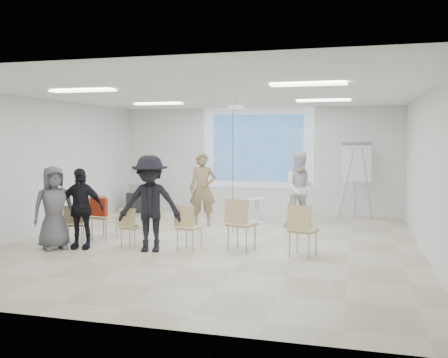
% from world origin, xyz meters
% --- Properties ---
extents(floor, '(8.00, 9.00, 0.10)m').
position_xyz_m(floor, '(0.00, 0.00, -0.05)').
color(floor, beige).
rests_on(floor, ground).
extents(ceiling, '(8.00, 9.00, 0.10)m').
position_xyz_m(ceiling, '(0.00, 0.00, 3.05)').
color(ceiling, white).
rests_on(ceiling, wall_back).
extents(wall_back, '(8.00, 0.10, 3.00)m').
position_xyz_m(wall_back, '(0.00, 4.55, 1.50)').
color(wall_back, silver).
rests_on(wall_back, floor).
extents(wall_left, '(0.10, 9.00, 3.00)m').
position_xyz_m(wall_left, '(-4.05, 0.00, 1.50)').
color(wall_left, silver).
rests_on(wall_left, floor).
extents(wall_right, '(0.10, 9.00, 3.00)m').
position_xyz_m(wall_right, '(4.05, 0.00, 1.50)').
color(wall_right, silver).
rests_on(wall_right, floor).
extents(projection_halo, '(3.20, 0.01, 2.30)m').
position_xyz_m(projection_halo, '(0.00, 4.49, 1.85)').
color(projection_halo, silver).
rests_on(projection_halo, wall_back).
extents(projection_image, '(2.60, 0.01, 1.90)m').
position_xyz_m(projection_image, '(0.00, 4.47, 1.85)').
color(projection_image, '#3066A4').
rests_on(projection_image, wall_back).
extents(pedestal_table, '(0.59, 0.59, 0.66)m').
position_xyz_m(pedestal_table, '(0.36, 2.60, 0.37)').
color(pedestal_table, white).
rests_on(pedestal_table, floor).
extents(player_left, '(0.83, 0.65, 2.03)m').
position_xyz_m(player_left, '(-0.85, 1.95, 1.01)').
color(player_left, '#927E59').
rests_on(player_left, floor).
extents(player_right, '(1.14, 1.01, 2.02)m').
position_xyz_m(player_right, '(1.48, 2.49, 1.01)').
color(player_right, white).
rests_on(player_right, floor).
extents(controller_left, '(0.07, 0.13, 0.04)m').
position_xyz_m(controller_left, '(-0.67, 2.20, 1.34)').
color(controller_left, white).
rests_on(controller_left, player_left).
extents(controller_right, '(0.08, 0.14, 0.04)m').
position_xyz_m(controller_right, '(1.30, 2.74, 1.36)').
color(controller_right, white).
rests_on(controller_right, player_right).
extents(chair_far_left, '(0.50, 0.52, 0.80)m').
position_xyz_m(chair_far_left, '(-2.67, -0.80, 0.47)').
color(chair_far_left, tan).
rests_on(chair_far_left, floor).
extents(chair_left_mid, '(0.53, 0.55, 0.95)m').
position_xyz_m(chair_left_mid, '(-2.35, -0.27, 0.56)').
color(chair_left_mid, tan).
rests_on(chair_left_mid, floor).
extents(chair_left_inner, '(0.41, 0.44, 0.80)m').
position_xyz_m(chair_left_inner, '(-1.44, -0.82, 0.47)').
color(chair_left_inner, tan).
rests_on(chair_left_inner, floor).
extents(chair_center, '(0.49, 0.51, 0.88)m').
position_xyz_m(chair_center, '(-0.29, -0.77, 0.52)').
color(chair_center, tan).
rests_on(chair_center, floor).
extents(chair_right_inner, '(0.57, 0.60, 1.00)m').
position_xyz_m(chair_right_inner, '(0.67, -0.54, 0.59)').
color(chair_right_inner, tan).
rests_on(chair_right_inner, floor).
extents(chair_right_far, '(0.56, 0.58, 0.95)m').
position_xyz_m(chair_right_far, '(1.84, -0.74, 0.56)').
color(chair_right_far, tan).
rests_on(chair_right_far, floor).
extents(red_jacket, '(0.40, 0.16, 0.37)m').
position_xyz_m(red_jacket, '(-2.33, -0.41, 0.72)').
color(red_jacket, '#A32814').
rests_on(red_jacket, chair_left_mid).
extents(laptop, '(0.31, 0.24, 0.02)m').
position_xyz_m(laptop, '(-1.43, -0.73, 0.43)').
color(laptop, black).
rests_on(laptop, chair_left_inner).
extents(audience_left, '(1.13, 0.80, 1.79)m').
position_xyz_m(audience_left, '(-2.37, -1.06, 0.89)').
color(audience_left, black).
rests_on(audience_left, floor).
extents(audience_mid, '(1.45, 0.98, 2.05)m').
position_xyz_m(audience_mid, '(-0.96, -0.97, 1.03)').
color(audience_mid, black).
rests_on(audience_mid, floor).
extents(audience_outer, '(1.02, 1.03, 1.79)m').
position_xyz_m(audience_outer, '(-2.81, -1.26, 0.90)').
color(audience_outer, '#5D5D62').
rests_on(audience_outer, floor).
extents(flipchart_easel, '(0.87, 0.67, 2.03)m').
position_xyz_m(flipchart_easel, '(2.75, 3.88, 1.49)').
color(flipchart_easel, '#94979C').
rests_on(flipchart_easel, floor).
extents(av_cart, '(0.61, 0.53, 0.80)m').
position_xyz_m(av_cart, '(-3.37, 3.62, 0.37)').
color(av_cart, black).
rests_on(av_cart, floor).
extents(ceiling_projector, '(0.30, 0.25, 3.00)m').
position_xyz_m(ceiling_projector, '(0.10, 1.49, 2.69)').
color(ceiling_projector, white).
rests_on(ceiling_projector, ceiling).
extents(fluor_panel_nw, '(1.20, 0.30, 0.02)m').
position_xyz_m(fluor_panel_nw, '(-2.00, 2.00, 2.97)').
color(fluor_panel_nw, white).
rests_on(fluor_panel_nw, ceiling).
extents(fluor_panel_ne, '(1.20, 0.30, 0.02)m').
position_xyz_m(fluor_panel_ne, '(2.00, 2.00, 2.97)').
color(fluor_panel_ne, white).
rests_on(fluor_panel_ne, ceiling).
extents(fluor_panel_sw, '(1.20, 0.30, 0.02)m').
position_xyz_m(fluor_panel_sw, '(-2.00, -1.50, 2.97)').
color(fluor_panel_sw, white).
rests_on(fluor_panel_sw, ceiling).
extents(fluor_panel_se, '(1.20, 0.30, 0.02)m').
position_xyz_m(fluor_panel_se, '(2.00, -1.50, 2.97)').
color(fluor_panel_se, white).
rests_on(fluor_panel_se, ceiling).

